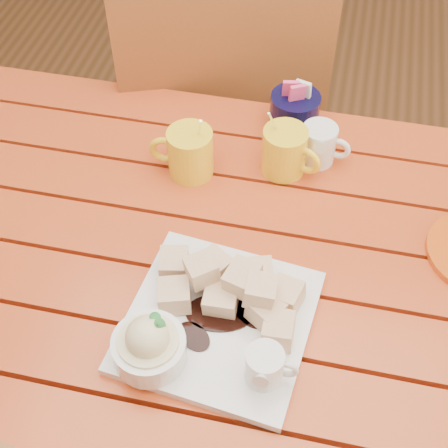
% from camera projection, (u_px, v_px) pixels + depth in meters
% --- Properties ---
extents(ground, '(5.00, 5.00, 0.00)m').
position_uv_depth(ground, '(222.00, 428.00, 1.61)').
color(ground, '#543318').
rests_on(ground, ground).
extents(table, '(1.20, 0.79, 0.75)m').
position_uv_depth(table, '(221.00, 287.00, 1.12)').
color(table, '#AE4216').
rests_on(table, ground).
extents(dessert_plate, '(0.30, 0.30, 0.11)m').
position_uv_depth(dessert_plate, '(207.00, 320.00, 0.91)').
color(dessert_plate, white).
rests_on(dessert_plate, table).
extents(coffee_mug_left, '(0.12, 0.08, 0.14)m').
position_uv_depth(coffee_mug_left, '(189.00, 152.00, 1.12)').
color(coffee_mug_left, yellow).
rests_on(coffee_mug_left, table).
extents(coffee_mug_right, '(0.11, 0.08, 0.14)m').
position_uv_depth(coffee_mug_right, '(286.00, 151.00, 1.13)').
color(coffee_mug_right, yellow).
rests_on(coffee_mug_right, table).
extents(cream_pitcher, '(0.09, 0.08, 0.08)m').
position_uv_depth(cream_pitcher, '(320.00, 144.00, 1.15)').
color(cream_pitcher, white).
rests_on(cream_pitcher, table).
extents(sugar_caddy, '(0.10, 0.10, 0.11)m').
position_uv_depth(sugar_caddy, '(295.00, 110.00, 1.21)').
color(sugar_caddy, black).
rests_on(sugar_caddy, table).
extents(chair_far, '(0.59, 0.59, 0.97)m').
position_uv_depth(chair_far, '(219.00, 117.00, 1.57)').
color(chair_far, brown).
rests_on(chair_far, ground).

